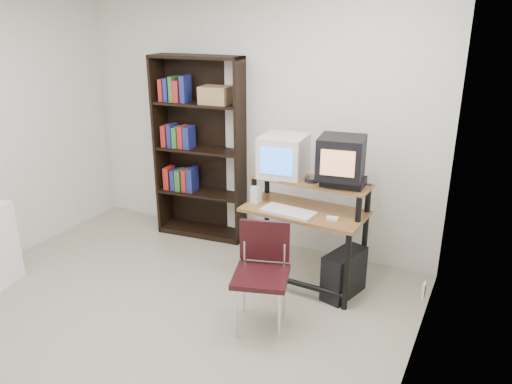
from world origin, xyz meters
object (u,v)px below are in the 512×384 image
at_px(pc_tower, 344,274).
at_px(crt_tv, 341,157).
at_px(computer_desk, 305,215).
at_px(crt_monitor, 284,156).
at_px(bookshelf, 201,147).
at_px(school_chair, 262,265).

bearing_deg(pc_tower, crt_tv, 150.10).
bearing_deg(computer_desk, crt_monitor, 157.47).
xyz_separation_m(computer_desk, crt_monitor, (-0.28, 0.13, 0.48)).
distance_m(pc_tower, bookshelf, 2.09).
bearing_deg(bookshelf, crt_monitor, -25.39).
distance_m(computer_desk, pc_tower, 0.62).
relative_size(crt_monitor, bookshelf, 0.22).
distance_m(school_chair, bookshelf, 1.94).
bearing_deg(pc_tower, computer_desk, -171.75).
bearing_deg(bookshelf, school_chair, -49.18).
relative_size(crt_monitor, pc_tower, 0.96).
xyz_separation_m(crt_monitor, school_chair, (0.22, -0.88, -0.64)).
distance_m(crt_tv, school_chair, 1.14).
height_order(computer_desk, crt_monitor, crt_monitor).
xyz_separation_m(pc_tower, bookshelf, (-1.84, 0.58, 0.80)).
bearing_deg(computer_desk, bookshelf, 162.16).
xyz_separation_m(crt_monitor, bookshelf, (-1.15, 0.40, -0.15)).
bearing_deg(crt_monitor, pc_tower, -19.71).
bearing_deg(bookshelf, pc_tower, -23.78).
height_order(crt_tv, pc_tower, crt_tv).
bearing_deg(computer_desk, school_chair, -91.93).
xyz_separation_m(computer_desk, pc_tower, (0.41, -0.05, -0.46)).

